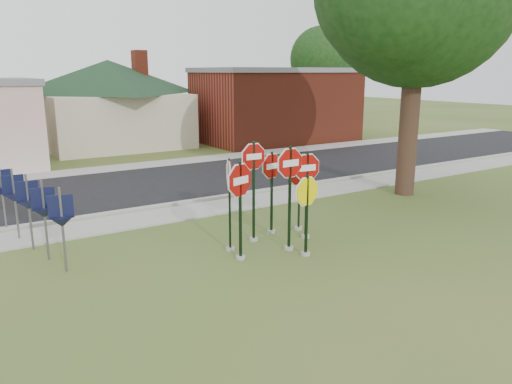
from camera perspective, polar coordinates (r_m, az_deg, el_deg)
ground at (r=12.30m, az=5.49°, el=-7.98°), size 120.00×120.00×0.00m
sidewalk_near at (r=16.73m, az=-6.13°, el=-2.01°), size 60.00×1.60×0.06m
road at (r=20.75m, az=-11.68°, el=0.82°), size 60.00×7.00×0.04m
sidewalk_far at (r=24.74m, az=-15.27°, el=2.69°), size 60.00×1.60×0.06m
curb at (r=17.59m, az=-7.59°, el=-1.13°), size 60.00×0.20×0.14m
stop_sign_center at (r=12.60m, az=3.89°, el=1.00°), size 1.06×0.24×2.81m
stop_sign_yellow at (r=12.35m, az=5.82°, el=-1.61°), size 1.02×0.24×2.16m
stop_sign_left at (r=11.96m, az=-1.82°, el=-0.50°), size 1.08×0.36×2.56m
stop_sign_right at (r=13.61m, az=5.83°, el=1.02°), size 1.06×0.24×2.52m
stop_sign_back_right at (r=14.00m, az=1.81°, el=1.11°), size 0.97×0.24×2.44m
stop_sign_back_left at (r=13.26m, az=-0.28°, el=1.61°), size 0.99×0.24×2.83m
stop_sign_far_right at (r=14.38m, az=4.97°, el=0.76°), size 0.87×0.60×2.21m
stop_sign_far_left at (r=12.59m, az=-3.05°, el=-0.07°), size 0.37×0.95×2.51m
route_sign_row at (r=13.97m, az=-24.56°, el=-1.25°), size 1.43×4.63×2.00m
building_house at (r=32.29m, az=-16.43°, el=11.54°), size 11.60×11.60×6.20m
building_brick at (r=33.52m, az=2.37°, el=9.99°), size 10.20×6.20×4.75m
bg_tree_right at (r=45.50m, az=7.55°, el=14.84°), size 5.60×5.60×8.40m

